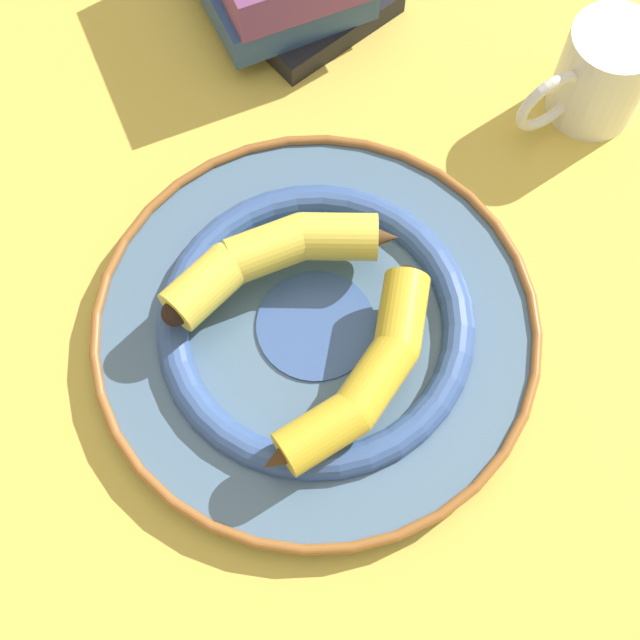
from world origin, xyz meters
TOP-DOWN VIEW (x-y plane):
  - ground_plane at (0.00, 0.00)m, footprint 2.80×2.80m
  - decorative_bowl at (-0.03, 0.00)m, footprint 0.35×0.35m
  - banana_a at (-0.02, 0.07)m, footprint 0.19×0.08m
  - banana_b at (-0.03, -0.05)m, footprint 0.19×0.10m
  - coffee_mug at (-0.35, 0.00)m, footprint 0.13×0.08m

SIDE VIEW (x-z plane):
  - ground_plane at x=0.00m, z-range 0.00..0.00m
  - decorative_bowl at x=-0.03m, z-range 0.00..0.03m
  - coffee_mug at x=-0.35m, z-range 0.00..0.09m
  - banana_a at x=-0.02m, z-range 0.03..0.07m
  - banana_b at x=-0.03m, z-range 0.03..0.07m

